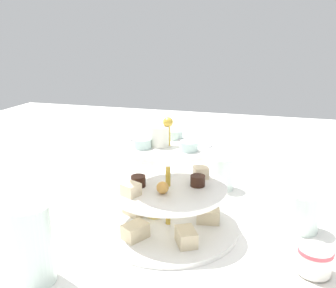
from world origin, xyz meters
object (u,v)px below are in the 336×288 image
object	(u,v)px
water_glass_tall_right	(32,244)
teacup_with_saucer	(314,262)
butter_knife_left	(77,186)
water_glass_mid_back	(222,173)
tiered_serving_stand	(168,197)
water_glass_short_left	(303,212)

from	to	relation	value
water_glass_tall_right	teacup_with_saucer	distance (m)	0.47
butter_knife_left	water_glass_mid_back	bearing A→B (deg)	128.97
tiered_serving_stand	water_glass_mid_back	size ratio (longest dim) A/B	3.43
butter_knife_left	water_glass_mid_back	xyz separation A→B (m)	(-0.38, -0.09, 0.04)
water_glass_short_left	teacup_with_saucer	size ratio (longest dim) A/B	0.91
water_glass_short_left	water_glass_mid_back	world-z (taller)	water_glass_mid_back
water_glass_tall_right	water_glass_short_left	world-z (taller)	water_glass_tall_right
teacup_with_saucer	water_glass_mid_back	world-z (taller)	water_glass_mid_back
water_glass_tall_right	water_glass_mid_back	world-z (taller)	water_glass_tall_right
water_glass_short_left	water_glass_mid_back	xyz separation A→B (m)	(0.19, -0.17, 0.00)
butter_knife_left	water_glass_mid_back	world-z (taller)	water_glass_mid_back
water_glass_tall_right	water_glass_short_left	xyz separation A→B (m)	(-0.43, -0.30, -0.03)
tiered_serving_stand	teacup_with_saucer	xyz separation A→B (m)	(-0.28, 0.08, -0.05)
water_glass_short_left	tiered_serving_stand	bearing A→B (deg)	14.28
water_glass_short_left	teacup_with_saucer	xyz separation A→B (m)	(-0.01, 0.15, -0.02)
tiered_serving_stand	water_glass_short_left	xyz separation A→B (m)	(-0.27, -0.07, -0.03)
tiered_serving_stand	water_glass_short_left	bearing A→B (deg)	-165.72
butter_knife_left	water_glass_tall_right	bearing A→B (deg)	44.64
tiered_serving_stand	butter_knife_left	xyz separation A→B (m)	(0.30, -0.14, -0.07)
water_glass_short_left	butter_knife_left	bearing A→B (deg)	-7.49
teacup_with_saucer	water_glass_short_left	bearing A→B (deg)	-86.21
teacup_with_saucer	butter_knife_left	xyz separation A→B (m)	(0.58, -0.23, -0.02)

